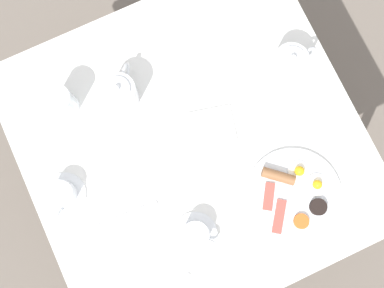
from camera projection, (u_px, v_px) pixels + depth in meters
name	position (u px, v px, depth m)	size (l,w,h in m)	color
ground_plane	(192.00, 167.00, 2.06)	(8.00, 8.00, 0.00)	#70665B
table	(192.00, 148.00, 1.43)	(1.01, 0.98, 0.71)	white
breakfast_plate	(294.00, 194.00, 1.33)	(0.29, 0.29, 0.04)	white
teapot_near	(120.00, 93.00, 1.33)	(0.13, 0.16, 0.13)	white
teapot_far	(289.00, 64.00, 1.34)	(0.19, 0.10, 0.13)	white
teacup_with_saucer_left	(62.00, 194.00, 1.31)	(0.13, 0.13, 0.06)	white
teacup_with_saucer_right	(196.00, 235.00, 1.30)	(0.13, 0.13, 0.06)	white
water_glass_short	(61.00, 102.00, 1.32)	(0.08, 0.08, 0.11)	white
napkin_folded	(211.00, 127.00, 1.37)	(0.16, 0.14, 0.01)	white
knife_by_plate	(125.00, 216.00, 1.33)	(0.21, 0.02, 0.00)	silver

